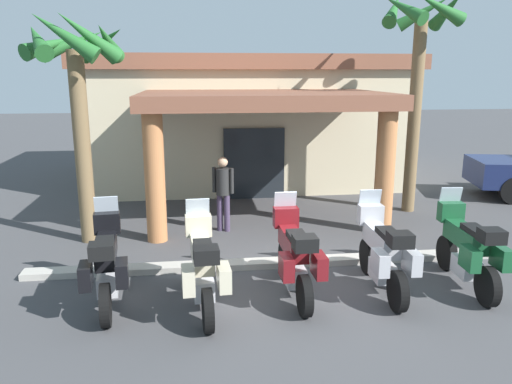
# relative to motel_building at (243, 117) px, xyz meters

# --- Properties ---
(ground_plane) EXTENTS (80.00, 80.00, 0.00)m
(ground_plane) POSITION_rel_motel_building_xyz_m (-0.01, -9.36, -2.15)
(ground_plane) COLOR #424244
(motel_building) EXTENTS (10.45, 11.06, 4.21)m
(motel_building) POSITION_rel_motel_building_xyz_m (0.00, 0.00, 0.00)
(motel_building) COLOR beige
(motel_building) RESTS_ON ground_plane
(motorcycle_black) EXTENTS (0.75, 2.21, 1.61)m
(motorcycle_black) POSITION_rel_motel_building_xyz_m (-3.21, -9.97, -1.45)
(motorcycle_black) COLOR black
(motorcycle_black) RESTS_ON ground_plane
(motorcycle_cream) EXTENTS (0.73, 2.21, 1.61)m
(motorcycle_cream) POSITION_rel_motel_building_xyz_m (-1.68, -10.32, -1.45)
(motorcycle_cream) COLOR black
(motorcycle_cream) RESTS_ON ground_plane
(motorcycle_maroon) EXTENTS (0.71, 2.21, 1.61)m
(motorcycle_maroon) POSITION_rel_motel_building_xyz_m (-0.15, -10.02, -1.45)
(motorcycle_maroon) COLOR black
(motorcycle_maroon) RESTS_ON ground_plane
(motorcycle_silver) EXTENTS (0.72, 2.21, 1.61)m
(motorcycle_silver) POSITION_rel_motel_building_xyz_m (1.38, -10.04, -1.45)
(motorcycle_silver) COLOR black
(motorcycle_silver) RESTS_ON ground_plane
(motorcycle_green) EXTENTS (0.73, 2.21, 1.61)m
(motorcycle_green) POSITION_rel_motel_building_xyz_m (2.92, -10.05, -1.45)
(motorcycle_green) COLOR black
(motorcycle_green) RESTS_ON ground_plane
(pedestrian) EXTENTS (0.49, 0.32, 1.78)m
(pedestrian) POSITION_rel_motel_building_xyz_m (-1.12, -6.32, -1.11)
(pedestrian) COLOR #3F334C
(pedestrian) RESTS_ON ground_plane
(palm_tree_near_portico) EXTENTS (2.12, 2.10, 5.76)m
(palm_tree_near_portico) POSITION_rel_motel_building_xyz_m (3.99, -5.16, 2.05)
(palm_tree_near_portico) COLOR brown
(palm_tree_near_portico) RESTS_ON ground_plane
(palm_tree_roadside) EXTENTS (2.24, 2.23, 4.92)m
(palm_tree_roadside) POSITION_rel_motel_building_xyz_m (-4.13, -6.69, 1.53)
(palm_tree_roadside) COLOR brown
(palm_tree_roadside) RESTS_ON ground_plane
(curb_strip) EXTENTS (9.66, 0.36, 0.12)m
(curb_strip) POSITION_rel_motel_building_xyz_m (-0.15, -8.68, -2.09)
(curb_strip) COLOR #ADA89E
(curb_strip) RESTS_ON ground_plane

